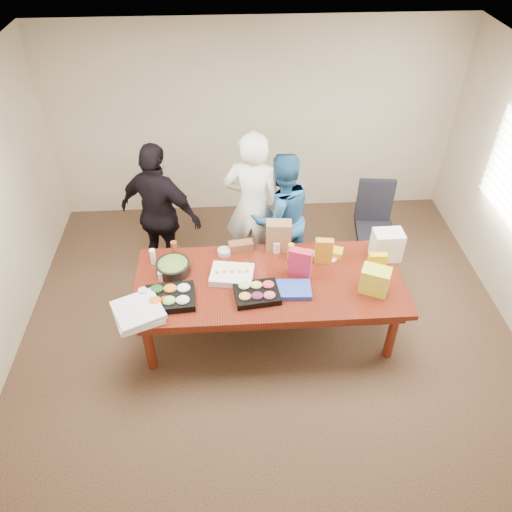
{
  "coord_description": "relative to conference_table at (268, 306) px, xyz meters",
  "views": [
    {
      "loc": [
        -0.37,
        -3.82,
        4.28
      ],
      "look_at": [
        -0.13,
        0.1,
        1.0
      ],
      "focal_mm": 35.08,
      "sensor_mm": 36.0,
      "label": 1
    }
  ],
  "objects": [
    {
      "name": "ceiling",
      "position": [
        0.0,
        0.0,
        2.33
      ],
      "size": [
        5.5,
        5.0,
        0.02
      ],
      "primitive_type": "cube",
      "color": "white",
      "rests_on": "wall_back"
    },
    {
      "name": "chip_bag_blue",
      "position": [
        0.23,
        -0.19,
        0.4
      ],
      "size": [
        0.37,
        0.28,
        0.05
      ],
      "primitive_type": "cube",
      "rotation": [
        0.0,
        0.0,
        -0.05
      ],
      "color": "blue",
      "rests_on": "conference_table"
    },
    {
      "name": "salad_bowl",
      "position": [
        -1.0,
        0.2,
        0.43
      ],
      "size": [
        0.43,
        0.43,
        0.12
      ],
      "primitive_type": "cylinder",
      "rotation": [
        0.0,
        0.0,
        0.22
      ],
      "color": "black",
      "rests_on": "conference_table"
    },
    {
      "name": "mustard_bottle",
      "position": [
        0.26,
        0.35,
        0.47
      ],
      "size": [
        0.07,
        0.07,
        0.19
      ],
      "primitive_type": "cylinder",
      "rotation": [
        0.0,
        0.0,
        -0.02
      ],
      "color": "gold",
      "rests_on": "conference_table"
    },
    {
      "name": "office_chair",
      "position": [
        1.43,
        1.1,
        0.16
      ],
      "size": [
        0.6,
        0.6,
        1.06
      ],
      "primitive_type": "cube",
      "rotation": [
        0.0,
        0.0,
        -0.12
      ],
      "color": "black",
      "rests_on": "floor"
    },
    {
      "name": "plate_a",
      "position": [
        0.67,
        0.36,
        0.38
      ],
      "size": [
        0.28,
        0.28,
        0.02
      ],
      "primitive_type": "cylinder",
      "rotation": [
        0.0,
        0.0,
        0.05
      ],
      "color": "white",
      "rests_on": "conference_table"
    },
    {
      "name": "pizza_box_lower",
      "position": [
        -1.3,
        -0.42,
        0.4
      ],
      "size": [
        0.56,
        0.56,
        0.05
      ],
      "primitive_type": "cube",
      "rotation": [
        0.0,
        0.0,
        0.37
      ],
      "color": "white",
      "rests_on": "conference_table"
    },
    {
      "name": "person_left",
      "position": [
        -1.19,
        1.05,
        0.52
      ],
      "size": [
        1.14,
        0.87,
        1.8
      ],
      "primitive_type": "imported",
      "rotation": [
        0.0,
        0.0,
        2.67
      ],
      "color": "black",
      "rests_on": "floor"
    },
    {
      "name": "banana_bunch",
      "position": [
        0.72,
        0.37,
        0.41
      ],
      "size": [
        0.27,
        0.21,
        0.08
      ],
      "primitive_type": "cube",
      "rotation": [
        0.0,
        0.0,
        -0.37
      ],
      "color": "yellow",
      "rests_on": "conference_table"
    },
    {
      "name": "conference_table",
      "position": [
        0.0,
        0.0,
        0.0
      ],
      "size": [
        2.8,
        1.2,
        0.75
      ],
      "primitive_type": "cube",
      "color": "#4C1C0F",
      "rests_on": "floor"
    },
    {
      "name": "dressing_bottle",
      "position": [
        -0.99,
        0.43,
        0.48
      ],
      "size": [
        0.07,
        0.07,
        0.21
      ],
      "primitive_type": "cylinder",
      "rotation": [
        0.0,
        0.0,
        -0.1
      ],
      "color": "brown",
      "rests_on": "conference_table"
    },
    {
      "name": "floor",
      "position": [
        0.0,
        0.0,
        -0.39
      ],
      "size": [
        5.5,
        5.0,
        0.02
      ],
      "primitive_type": "cube",
      "color": "#47301E",
      "rests_on": "ground"
    },
    {
      "name": "grocery_bag_yellow",
      "position": [
        1.04,
        -0.22,
        0.51
      ],
      "size": [
        0.34,
        0.29,
        0.28
      ],
      "primitive_type": "cube",
      "rotation": [
        0.0,
        0.0,
        -0.43
      ],
      "color": "yellow",
      "rests_on": "conference_table"
    },
    {
      "name": "veggie_tray",
      "position": [
        -1.0,
        -0.24,
        0.41
      ],
      "size": [
        0.52,
        0.42,
        0.07
      ],
      "primitive_type": "cube",
      "rotation": [
        0.0,
        0.0,
        0.08
      ],
      "color": "black",
      "rests_on": "conference_table"
    },
    {
      "name": "clear_cup_b",
      "position": [
        -1.11,
        0.08,
        0.43
      ],
      "size": [
        0.08,
        0.08,
        0.11
      ],
      "primitive_type": "cylinder",
      "rotation": [
        0.0,
        0.0,
        -0.08
      ],
      "color": "white",
      "rests_on": "conference_table"
    },
    {
      "name": "dip_bowl_a",
      "position": [
        0.46,
        0.34,
        0.41
      ],
      "size": [
        0.18,
        0.18,
        0.06
      ],
      "primitive_type": "cylinder",
      "rotation": [
        0.0,
        0.0,
        0.18
      ],
      "color": "beige",
      "rests_on": "conference_table"
    },
    {
      "name": "chip_bag_red",
      "position": [
        0.32,
        0.04,
        0.55
      ],
      "size": [
        0.26,
        0.18,
        0.35
      ],
      "primitive_type": "cube",
      "rotation": [
        0.0,
        0.0,
        -0.38
      ],
      "color": "red",
      "rests_on": "conference_table"
    },
    {
      "name": "plate_b",
      "position": [
        0.68,
        0.47,
        0.38
      ],
      "size": [
        0.26,
        0.26,
        0.01
      ],
      "primitive_type": "cylinder",
      "rotation": [
        0.0,
        0.0,
        -0.07
      ],
      "color": "white",
      "rests_on": "conference_table"
    },
    {
      "name": "fruit_tray",
      "position": [
        -0.14,
        -0.23,
        0.41
      ],
      "size": [
        0.48,
        0.39,
        0.07
      ],
      "primitive_type": "cube",
      "rotation": [
        0.0,
        0.0,
        0.12
      ],
      "color": "black",
      "rests_on": "conference_table"
    },
    {
      "name": "ranch_bottle",
      "position": [
        -1.22,
        0.35,
        0.47
      ],
      "size": [
        0.07,
        0.07,
        0.18
      ],
      "primitive_type": "cylinder",
      "rotation": [
        0.0,
        0.0,
        -0.08
      ],
      "color": "white",
      "rests_on": "conference_table"
    },
    {
      "name": "person_right",
      "position": [
        0.22,
        1.02,
        0.45
      ],
      "size": [
        0.94,
        0.83,
        1.64
      ],
      "primitive_type": "imported",
      "rotation": [
        0.0,
        0.0,
        3.44
      ],
      "color": "#245A8D",
      "rests_on": "floor"
    },
    {
      "name": "chip_bag_orange",
      "position": [
        0.61,
        0.26,
        0.52
      ],
      "size": [
        0.2,
        0.11,
        0.29
      ],
      "primitive_type": "cube",
      "rotation": [
        0.0,
        0.0,
        -0.13
      ],
      "color": "#C5851D",
      "rests_on": "conference_table"
    },
    {
      "name": "chip_bag_yellow",
      "position": [
        1.12,
        0.01,
        0.52
      ],
      "size": [
        0.19,
        0.09,
        0.28
      ],
      "primitive_type": "cube",
      "rotation": [
        0.0,
        0.0,
        -0.07
      ],
      "color": "yellow",
      "rests_on": "conference_table"
    },
    {
      "name": "person_center",
      "position": [
        -0.1,
        1.05,
        0.58
      ],
      "size": [
        0.78,
        0.6,
        1.92
      ],
      "primitive_type": "imported",
      "rotation": [
        0.0,
        0.0,
        2.92
      ],
      "color": "white",
      "rests_on": "floor"
    },
    {
      "name": "bread_loaf",
      "position": [
        -0.27,
        0.52,
        0.43
      ],
      "size": [
        0.28,
        0.16,
        0.11
      ],
      "primitive_type": "cube",
      "rotation": [
        0.0,
        0.0,
        0.16
      ],
      "color": "brown",
      "rests_on": "conference_table"
    },
    {
      "name": "pizza_box_upper",
      "position": [
        -1.29,
        -0.42,
        0.45
      ],
      "size": [
        0.57,
        0.57,
        0.05
      ],
      "primitive_type": "cube",
      "rotation": [
        0.0,
        0.0,
        0.44
      ],
      "color": "white",
      "rests_on": "pizza_box_lower"
    },
    {
      "name": "dip_bowl_b",
      "position": [
        -0.46,
        0.46,
        0.4
      ],
      "size": [
        0.18,
        0.18,
        0.06
      ],
      "primitive_type": "cylinder",
      "rotation": [
        0.0,
        0.0,
        -0.3
      ],
      "color": "beige",
      "rests_on": "conference_table"
    },
    {
      "name": "wall_front",
      "position": [
        0.0,
        -2.5,
        0.98
      ],
      "size": [
        5.5,
        0.04,
        2.7
      ],
      "primitive_type": "cube",
      "color": "beige",
      "rests_on": "floor"
    },
    {
      "name": "sheet_cake",
      "position": [
        -0.38,
        0.07,
        0.41
      ],
      "size": [
        0.48,
        0.39,
        0.08
      ],
      "primitive_type": "cube",
      "rotation": [
        0.0,
        0.0,
        -0.16
      ],
      "color": "white",
      "rests_on": "conference_table"
    },
    {
      "name": "wall_back",
      "position": [
        0.0,
        2.5,
        0.98
      ],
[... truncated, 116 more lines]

